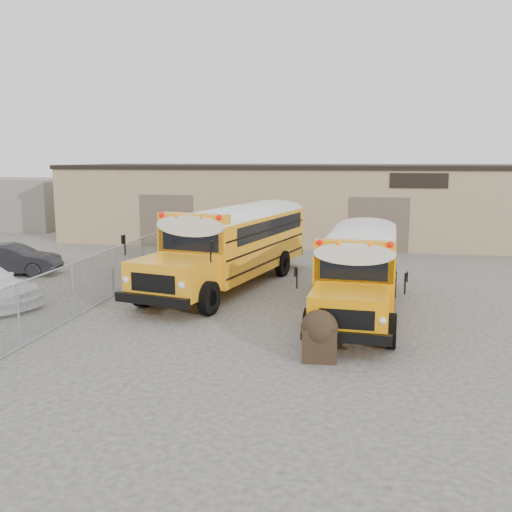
% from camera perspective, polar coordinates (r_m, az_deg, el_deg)
% --- Properties ---
extents(ground, '(120.00, 120.00, 0.00)m').
position_cam_1_polar(ground, '(17.39, 0.27, -7.20)').
color(ground, '#44413E').
rests_on(ground, ground).
extents(warehouse, '(30.20, 10.20, 4.67)m').
position_cam_1_polar(warehouse, '(36.60, 5.65, 5.48)').
color(warehouse, tan).
rests_on(warehouse, ground).
extents(chainlink_fence, '(0.07, 18.07, 1.81)m').
position_cam_1_polar(chainlink_fence, '(21.72, -14.13, -1.61)').
color(chainlink_fence, '#95989D').
rests_on(chainlink_fence, ground).
extents(distant_building_left, '(8.00, 6.00, 3.60)m').
position_cam_1_polar(distant_building_left, '(45.85, -22.82, 4.90)').
color(distant_building_left, gray).
rests_on(distant_building_left, ground).
extents(school_bus_left, '(5.07, 11.26, 3.20)m').
position_cam_1_polar(school_bus_left, '(29.11, 3.35, 3.39)').
color(school_bus_left, '#FFA418').
rests_on(school_bus_left, ground).
extents(school_bus_right, '(2.95, 9.63, 2.78)m').
position_cam_1_polar(school_bus_right, '(25.16, 11.12, 1.66)').
color(school_bus_right, '#F99808').
rests_on(school_bus_right, ground).
extents(tarp_bundle, '(0.95, 0.95, 1.30)m').
position_cam_1_polar(tarp_bundle, '(14.66, 6.34, -7.80)').
color(tarp_bundle, black).
rests_on(tarp_bundle, ground).
extents(car_dark, '(4.29, 2.07, 1.36)m').
position_cam_1_polar(car_dark, '(27.26, -23.21, -0.32)').
color(car_dark, black).
rests_on(car_dark, ground).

